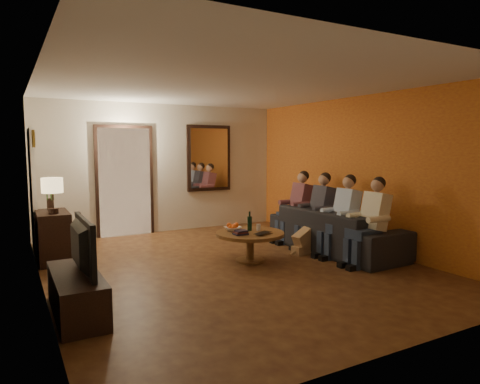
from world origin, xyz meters
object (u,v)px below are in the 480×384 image
dresser (53,237)px  tv (75,246)px  sofa (335,230)px  tv_stand (77,294)px  wine_bottle (250,221)px  laptop (265,234)px  dog (306,236)px  bowl (233,229)px  person_c (319,214)px  person_a (372,225)px  coffee_table (250,247)px  person_d (298,209)px  person_b (343,219)px  table_lamp (53,195)px

dresser → tv: (0.00, -2.38, 0.34)m
sofa → dresser: bearing=67.7°
tv_stand → wine_bottle: wine_bottle is taller
wine_bottle → laptop: 0.41m
dog → laptop: dog is taller
dresser → tv_stand: size_ratio=0.65×
tv → bowl: size_ratio=3.83×
dresser → tv: tv is taller
person_c → person_a: bearing=-90.0°
tv_stand → dog: bearing=14.0°
person_a → dog: 1.14m
coffee_table → dresser: bearing=151.3°
person_d → bowl: size_ratio=4.63×
sofa → person_c: person_c is taller
bowl → dog: bearing=-11.3°
coffee_table → bowl: bearing=129.3°
person_d → wine_bottle: size_ratio=3.87×
tv_stand → bowl: bowl is taller
bowl → person_b: bearing=-21.9°
person_d → sofa: bearing=-83.7°
tv_stand → sofa: bearing=10.8°
person_b → wine_bottle: 1.51m
dog → coffee_table: size_ratio=0.54×
person_c → person_d: same height
tv_stand → person_b: 4.14m
dresser → tv: bearing=-90.0°
tv → bowl: 2.72m
tv → person_d: 4.43m
dresser → bowl: (2.45, -1.22, 0.10)m
dog → wine_bottle: bearing=163.3°
sofa → wine_bottle: 1.55m
person_c → person_b: bearing=-90.0°
table_lamp → person_a: (4.09, -2.25, -0.43)m
dog → person_c: bearing=14.1°
sofa → coffee_table: (-1.56, 0.14, -0.13)m
person_d → dog: bearing=-118.1°
coffee_table → wine_bottle: 0.40m
person_b → tv: bearing=-173.0°
person_c → coffee_table: size_ratio=1.16×
person_c → bowl: person_c is taller
table_lamp → wine_bottle: size_ratio=1.74×
coffee_table → table_lamp: bearing=155.2°
tv_stand → person_c: (4.09, 1.10, 0.38)m
person_b → sofa: bearing=71.6°
tv_stand → table_lamp: bearing=90.0°
tv → laptop: (2.73, 0.66, -0.26)m
sofa → person_b: size_ratio=2.05×
table_lamp → person_b: 4.43m
tv → dog: bearing=-76.0°
coffee_table → bowl: (-0.18, 0.22, 0.26)m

